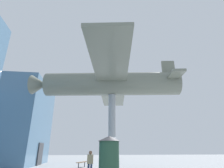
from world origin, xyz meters
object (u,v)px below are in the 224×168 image
(suspended_airplane, at_px, (108,84))
(plaza_bench, at_px, (82,163))
(info_kiosk, at_px, (109,166))
(visitor_person, at_px, (90,162))
(support_pylon_central, at_px, (112,131))

(suspended_airplane, bearing_deg, plaza_bench, 32.56)
(info_kiosk, bearing_deg, visitor_person, 6.83)
(visitor_person, distance_m, info_kiosk, 5.81)
(visitor_person, xyz_separation_m, plaza_bench, (5.67, 0.78, -0.44))
(plaza_bench, distance_m, info_kiosk, 11.55)
(suspended_airplane, xyz_separation_m, plaza_bench, (4.54, 2.07, -6.43))
(info_kiosk, bearing_deg, plaza_bench, 7.34)
(support_pylon_central, xyz_separation_m, info_kiosk, (-6.85, 0.90, -1.84))
(plaza_bench, bearing_deg, suspended_airplane, -155.52)
(plaza_bench, xyz_separation_m, info_kiosk, (-11.43, -1.47, 0.66))
(suspended_airplane, distance_m, info_kiosk, 9.01)
(plaza_bench, bearing_deg, support_pylon_central, -152.61)
(visitor_person, distance_m, plaza_bench, 5.74)
(info_kiosk, bearing_deg, support_pylon_central, -7.53)
(support_pylon_central, relative_size, suspended_airplane, 0.38)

